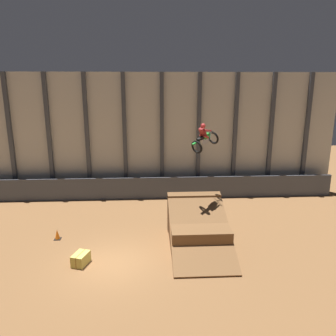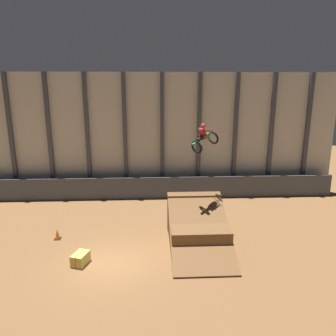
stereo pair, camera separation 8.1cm
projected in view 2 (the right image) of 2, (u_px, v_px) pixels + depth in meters
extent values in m
plane|color=brown|center=(112.00, 264.00, 15.71)|extent=(60.00, 60.00, 0.00)
cube|color=beige|center=(125.00, 136.00, 24.50)|extent=(32.00, 0.12, 9.24)
cube|color=#3D424C|center=(11.00, 137.00, 23.89)|extent=(0.28, 0.28, 9.24)
cube|color=#3D424C|center=(50.00, 137.00, 24.03)|extent=(0.28, 0.28, 9.24)
cube|color=#3D424C|center=(88.00, 137.00, 24.17)|extent=(0.28, 0.28, 9.24)
cube|color=#3D424C|center=(125.00, 136.00, 24.30)|extent=(0.28, 0.28, 9.24)
cube|color=#3D424C|center=(162.00, 136.00, 24.44)|extent=(0.28, 0.28, 9.24)
cube|color=#3D424C|center=(199.00, 136.00, 24.57)|extent=(0.28, 0.28, 9.24)
cube|color=#3D424C|center=(235.00, 135.00, 24.71)|extent=(0.28, 0.28, 9.24)
cube|color=#3D424C|center=(271.00, 135.00, 24.85)|extent=(0.28, 0.28, 9.24)
cube|color=#3D424C|center=(307.00, 135.00, 24.98)|extent=(0.28, 0.28, 9.24)
cube|color=#474C56|center=(126.00, 188.00, 24.41)|extent=(31.36, 0.20, 1.66)
cube|color=brown|center=(197.00, 231.00, 17.69)|extent=(3.01, 3.64, 1.33)
cube|color=brown|center=(194.00, 212.00, 19.10)|extent=(3.07, 0.50, 2.22)
cube|color=brown|center=(200.00, 230.00, 16.83)|extent=(3.07, 5.28, 2.40)
torus|color=black|center=(213.00, 138.00, 18.17)|extent=(0.69, 0.74, 0.73)
torus|color=black|center=(197.00, 147.00, 17.36)|extent=(0.69, 0.74, 0.73)
cube|color=#B7B7BC|center=(204.00, 141.00, 17.69)|extent=(0.55, 0.51, 0.40)
cube|color=green|center=(206.00, 136.00, 17.70)|extent=(0.50, 0.47, 0.34)
cube|color=black|center=(201.00, 138.00, 17.46)|extent=(0.54, 0.49, 0.25)
cube|color=green|center=(195.00, 143.00, 17.19)|extent=(0.37, 0.34, 0.15)
cylinder|color=#B7B7BC|center=(211.00, 135.00, 17.97)|extent=(0.14, 0.13, 0.55)
cylinder|color=black|center=(210.00, 131.00, 17.85)|extent=(0.32, 0.61, 0.04)
cube|color=maroon|center=(203.00, 132.00, 17.47)|extent=(0.50, 0.48, 0.52)
sphere|color=red|center=(203.00, 126.00, 17.40)|extent=(0.41, 0.40, 0.32)
cylinder|color=maroon|center=(202.00, 136.00, 17.69)|extent=(0.40, 0.36, 0.25)
cylinder|color=maroon|center=(206.00, 137.00, 17.52)|extent=(0.40, 0.36, 0.25)
cylinder|color=maroon|center=(203.00, 130.00, 17.71)|extent=(0.45, 0.40, 0.13)
cylinder|color=maroon|center=(208.00, 131.00, 17.49)|extent=(0.45, 0.40, 0.13)
cube|color=black|center=(58.00, 239.00, 18.24)|extent=(0.36, 0.36, 0.03)
cone|color=orange|center=(57.00, 234.00, 18.16)|extent=(0.28, 0.28, 0.55)
cube|color=#CCB751|center=(80.00, 259.00, 15.62)|extent=(0.86, 1.04, 0.56)
cube|color=#996623|center=(80.00, 259.00, 15.62)|extent=(0.33, 0.88, 0.57)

